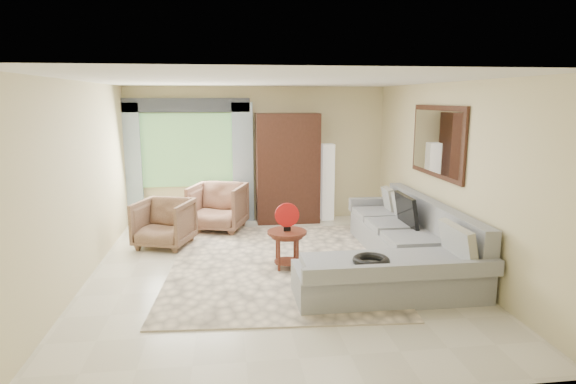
{
  "coord_description": "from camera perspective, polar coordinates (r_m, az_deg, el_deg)",
  "views": [
    {
      "loc": [
        -0.63,
        -6.38,
        2.38
      ],
      "look_at": [
        0.25,
        0.35,
        1.05
      ],
      "focal_mm": 30.0,
      "sensor_mm": 36.0,
      "label": 1
    }
  ],
  "objects": [
    {
      "name": "curtain_left",
      "position": [
        9.51,
        -18.14,
        3.1
      ],
      "size": [
        0.4,
        0.08,
        2.3
      ],
      "primitive_type": "cube",
      "color": "#9EB7CC",
      "rests_on": "ground"
    },
    {
      "name": "tv_screen",
      "position": [
        7.45,
        13.86,
        -2.12
      ],
      "size": [
        0.14,
        0.74,
        0.48
      ],
      "primitive_type": "cube",
      "rotation": [
        0.0,
        -0.17,
        0.0
      ],
      "color": "black",
      "rests_on": "sectional_sofa"
    },
    {
      "name": "red_disc",
      "position": [
        6.68,
        -0.12,
        -2.74
      ],
      "size": [
        0.34,
        0.04,
        0.34
      ],
      "primitive_type": "cylinder",
      "rotation": [
        1.57,
        0.0,
        -0.05
      ],
      "color": "red",
      "rests_on": "coffee_table"
    },
    {
      "name": "area_rug",
      "position": [
        7.09,
        -1.31,
        -8.45
      ],
      "size": [
        3.26,
        4.19,
        0.02
      ],
      "primitive_type": "cube",
      "rotation": [
        0.0,
        0.0,
        -0.07
      ],
      "color": "#FBE5C7",
      "rests_on": "ground"
    },
    {
      "name": "valance",
      "position": [
        9.31,
        -12.08,
        10.04
      ],
      "size": [
        2.4,
        0.12,
        0.26
      ],
      "primitive_type": "cube",
      "color": "#1E232D",
      "rests_on": "wall_back"
    },
    {
      "name": "curtain_right",
      "position": [
        9.35,
        -5.38,
        3.47
      ],
      "size": [
        0.4,
        0.08,
        2.3
      ],
      "primitive_type": "cube",
      "color": "#9EB7CC",
      "rests_on": "ground"
    },
    {
      "name": "wall_mirror",
      "position": [
        7.44,
        17.25,
        5.73
      ],
      "size": [
        0.05,
        1.7,
        1.05
      ],
      "color": "black",
      "rests_on": "wall_right"
    },
    {
      "name": "floor_lamp",
      "position": [
        9.51,
        4.67,
        1.18
      ],
      "size": [
        0.24,
        0.24,
        1.5
      ],
      "primitive_type": "cube",
      "color": "silver",
      "rests_on": "ground"
    },
    {
      "name": "window",
      "position": [
        9.43,
        -11.84,
        4.88
      ],
      "size": [
        1.8,
        0.04,
        1.4
      ],
      "primitive_type": "cube",
      "color": "#669E59",
      "rests_on": "wall_back"
    },
    {
      "name": "armoire",
      "position": [
        9.27,
        -0.07,
        2.83
      ],
      "size": [
        1.2,
        0.55,
        2.1
      ],
      "primitive_type": "cube",
      "color": "#321910",
      "rests_on": "ground"
    },
    {
      "name": "armchair_left",
      "position": [
        8.07,
        -14.48,
        -3.6
      ],
      "size": [
        1.05,
        1.06,
        0.77
      ],
      "primitive_type": "imported",
      "rotation": [
        0.0,
        0.0,
        -0.33
      ],
      "color": "#856148",
      "rests_on": "ground"
    },
    {
      "name": "garden_hose",
      "position": [
        5.66,
        9.83,
        -8.01
      ],
      "size": [
        0.43,
        0.43,
        0.09
      ],
      "primitive_type": "torus",
      "color": "black",
      "rests_on": "sectional_sofa"
    },
    {
      "name": "coffee_table",
      "position": [
        6.81,
        -0.11,
        -6.77
      ],
      "size": [
        0.55,
        0.55,
        0.55
      ],
      "rotation": [
        0.0,
        0.0,
        -0.39
      ],
      "color": "#4A1A13",
      "rests_on": "ground"
    },
    {
      "name": "armchair_right",
      "position": [
        8.86,
        -8.28,
        -1.77
      ],
      "size": [
        1.16,
        1.18,
        0.86
      ],
      "primitive_type": "imported",
      "rotation": [
        0.0,
        0.0,
        -0.32
      ],
      "color": "#89614B",
      "rests_on": "ground"
    },
    {
      "name": "sectional_sofa",
      "position": [
        6.98,
        13.25,
        -6.7
      ],
      "size": [
        2.3,
        3.46,
        0.9
      ],
      "color": "#92949A",
      "rests_on": "ground"
    },
    {
      "name": "potted_plant",
      "position": [
        9.15,
        -15.97,
        -2.71
      ],
      "size": [
        0.54,
        0.49,
        0.54
      ],
      "primitive_type": "imported",
      "rotation": [
        0.0,
        0.0,
        -0.16
      ],
      "color": "#999999",
      "rests_on": "ground"
    },
    {
      "name": "ground",
      "position": [
        6.84,
        -1.72,
        -9.28
      ],
      "size": [
        6.0,
        6.0,
        0.0
      ],
      "primitive_type": "plane",
      "color": "silver",
      "rests_on": "ground"
    }
  ]
}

